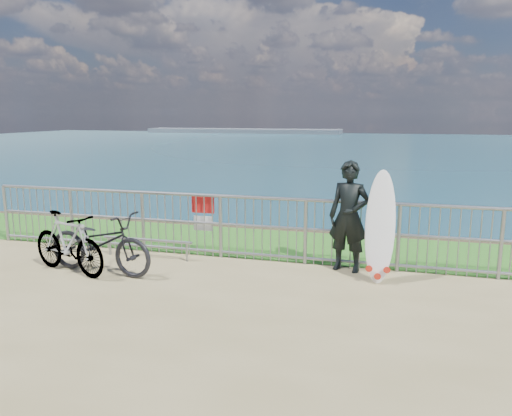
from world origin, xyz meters
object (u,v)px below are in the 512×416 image
(surfboard, at_px, (380,231))
(bicycle_far, at_px, (68,243))
(bicycle_near, at_px, (100,243))
(surfer, at_px, (349,216))

(surfboard, xyz_separation_m, bicycle_far, (-4.76, -0.91, -0.29))
(surfboard, bearing_deg, bicycle_far, -169.21)
(surfboard, relative_size, bicycle_near, 0.90)
(surfboard, height_order, bicycle_near, surfboard)
(surfer, bearing_deg, surfboard, -26.48)
(surfer, distance_m, bicycle_near, 3.97)
(bicycle_near, relative_size, bicycle_far, 1.15)
(surfer, distance_m, surfboard, 0.65)
(surfboard, bearing_deg, bicycle_near, -169.69)
(surfboard, xyz_separation_m, bicycle_near, (-4.27, -0.78, -0.28))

